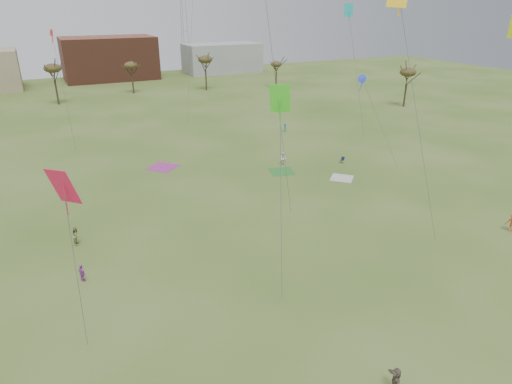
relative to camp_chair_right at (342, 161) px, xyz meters
name	(u,v)px	position (x,y,z in m)	size (l,w,h in m)	color
ground	(330,321)	(-21.38, -27.57, -0.26)	(260.00, 260.00, 0.00)	#3A561B
spectator_fore_b	(77,236)	(-36.42, -7.81, 0.64)	(0.87, 0.68, 1.79)	#848454
spectator_fore_c	(395,380)	(-21.63, -34.45, 0.61)	(1.60, 0.51, 1.73)	brown
flyer_mid_b	(512,223)	(2.76, -24.31, 0.68)	(1.22, 0.70, 1.89)	#C04724
spectator_mid_d	(82,273)	(-36.70, -14.46, 0.51)	(0.90, 0.38, 1.54)	#A647AB
spectator_mid_e	(283,159)	(-7.93, 3.01, 0.65)	(0.89, 0.69, 1.83)	white
flyer_far_c	(285,127)	(0.93, 18.10, 0.50)	(0.98, 0.56, 1.51)	#1E5C8A
blanket_cream	(342,178)	(-3.60, -4.91, -0.26)	(2.78, 2.78, 0.03)	silver
blanket_plum	(163,167)	(-23.46, 9.53, -0.26)	(3.59, 3.59, 0.03)	#A23188
blanket_olive	(282,172)	(-9.47, 0.73, -0.26)	(3.13, 3.13, 0.03)	#2D7C2D
camp_chair_right	(342,161)	(0.00, 0.00, 0.00)	(0.68, 0.65, 0.87)	#131F35
kites_aloft	(237,2)	(-15.22, 1.80, 20.86)	(56.80, 68.08, 27.76)	silver
tree_line	(103,75)	(-24.22, 51.56, 6.83)	(117.44, 49.32, 8.91)	#3A2B1E
building_brick	(109,58)	(-16.38, 92.43, 5.74)	(26.00, 16.00, 12.00)	brown
building_grey	(222,58)	(18.62, 90.43, 4.24)	(24.00, 12.00, 9.00)	gray
radio_tower	(183,9)	(8.62, 97.43, 18.95)	(1.51, 1.72, 41.00)	#9EA3A8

